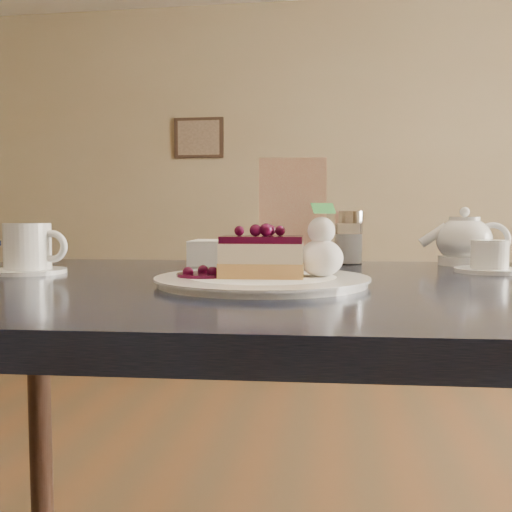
# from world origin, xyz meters

# --- Properties ---
(main_table) EXTENTS (1.33, 0.92, 0.81)m
(main_table) POSITION_xyz_m (-0.24, 0.28, 0.73)
(main_table) COLOR black
(main_table) RESTS_ON ground
(dessert_plate) EXTENTS (0.33, 0.33, 0.01)m
(dessert_plate) POSITION_xyz_m (-0.24, 0.22, 0.82)
(dessert_plate) COLOR white
(dessert_plate) RESTS_ON main_table
(cheesecake_slice) EXTENTS (0.13, 0.10, 0.06)m
(cheesecake_slice) POSITION_xyz_m (-0.24, 0.22, 0.85)
(cheesecake_slice) COLOR tan
(cheesecake_slice) RESTS_ON dessert_plate
(whipped_cream) EXTENTS (0.07, 0.07, 0.06)m
(whipped_cream) POSITION_xyz_m (-0.15, 0.24, 0.85)
(whipped_cream) COLOR white
(whipped_cream) RESTS_ON dessert_plate
(berry_sauce) EXTENTS (0.09, 0.09, 0.01)m
(berry_sauce) POSITION_xyz_m (-0.33, 0.21, 0.82)
(berry_sauce) COLOR #39071F
(berry_sauce) RESTS_ON dessert_plate
(coffee_set) EXTENTS (0.15, 0.14, 0.09)m
(coffee_set) POSITION_xyz_m (-0.70, 0.34, 0.85)
(coffee_set) COLOR white
(coffee_set) RESTS_ON main_table
(tea_set) EXTENTS (0.19, 0.29, 0.11)m
(tea_set) POSITION_xyz_m (0.15, 0.61, 0.86)
(tea_set) COLOR white
(tea_set) RESTS_ON main_table
(menu_card) EXTENTS (0.15, 0.04, 0.24)m
(menu_card) POSITION_xyz_m (-0.22, 0.63, 0.93)
(menu_card) COLOR #FFECBB
(menu_card) RESTS_ON main_table
(sugar_shaker) EXTENTS (0.06, 0.06, 0.12)m
(sugar_shaker) POSITION_xyz_m (-0.10, 0.63, 0.87)
(sugar_shaker) COLOR white
(sugar_shaker) RESTS_ON main_table
(napkin_stack) EXTENTS (0.14, 0.14, 0.05)m
(napkin_stack) POSITION_xyz_m (-0.38, 0.59, 0.84)
(napkin_stack) COLOR white
(napkin_stack) RESTS_ON main_table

